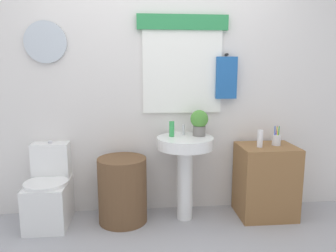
{
  "coord_description": "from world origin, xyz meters",
  "views": [
    {
      "loc": [
        -0.19,
        -2.08,
        1.43
      ],
      "look_at": [
        0.08,
        0.8,
        0.91
      ],
      "focal_mm": 35.16,
      "sensor_mm": 36.0,
      "label": 1
    }
  ],
  "objects_px": {
    "toilet": "(49,193)",
    "toothbrush_cup": "(276,140)",
    "wooden_cabinet": "(266,181)",
    "soap_bottle": "(172,129)",
    "laundry_hamper": "(122,190)",
    "pedestal_sink": "(185,158)",
    "lotion_bottle": "(260,139)",
    "potted_plant": "(199,122)"
  },
  "relations": [
    {
      "from": "laundry_hamper",
      "to": "lotion_bottle",
      "type": "bearing_deg",
      "value": -1.79
    },
    {
      "from": "laundry_hamper",
      "to": "soap_bottle",
      "type": "relative_size",
      "value": 4.27
    },
    {
      "from": "potted_plant",
      "to": "toothbrush_cup",
      "type": "height_order",
      "value": "potted_plant"
    },
    {
      "from": "pedestal_sink",
      "to": "lotion_bottle",
      "type": "bearing_deg",
      "value": -3.29
    },
    {
      "from": "pedestal_sink",
      "to": "lotion_bottle",
      "type": "height_order",
      "value": "lotion_bottle"
    },
    {
      "from": "lotion_bottle",
      "to": "toothbrush_cup",
      "type": "relative_size",
      "value": 0.87
    },
    {
      "from": "toothbrush_cup",
      "to": "laundry_hamper",
      "type": "bearing_deg",
      "value": -179.22
    },
    {
      "from": "wooden_cabinet",
      "to": "potted_plant",
      "type": "xyz_separation_m",
      "value": [
        -0.65,
        0.06,
        0.58
      ]
    },
    {
      "from": "soap_bottle",
      "to": "wooden_cabinet",
      "type": "bearing_deg",
      "value": -3.15
    },
    {
      "from": "pedestal_sink",
      "to": "wooden_cabinet",
      "type": "relative_size",
      "value": 1.14
    },
    {
      "from": "potted_plant",
      "to": "toothbrush_cup",
      "type": "relative_size",
      "value": 1.32
    },
    {
      "from": "lotion_bottle",
      "to": "potted_plant",
      "type": "bearing_deg",
      "value": 169.81
    },
    {
      "from": "toothbrush_cup",
      "to": "pedestal_sink",
      "type": "bearing_deg",
      "value": -178.69
    },
    {
      "from": "laundry_hamper",
      "to": "lotion_bottle",
      "type": "height_order",
      "value": "lotion_bottle"
    },
    {
      "from": "potted_plant",
      "to": "lotion_bottle",
      "type": "relative_size",
      "value": 1.52
    },
    {
      "from": "lotion_bottle",
      "to": "toothbrush_cup",
      "type": "bearing_deg",
      "value": 17.98
    },
    {
      "from": "potted_plant",
      "to": "pedestal_sink",
      "type": "bearing_deg",
      "value": -156.8
    },
    {
      "from": "toilet",
      "to": "wooden_cabinet",
      "type": "relative_size",
      "value": 1.07
    },
    {
      "from": "laundry_hamper",
      "to": "soap_bottle",
      "type": "bearing_deg",
      "value": 6.14
    },
    {
      "from": "lotion_bottle",
      "to": "pedestal_sink",
      "type": "bearing_deg",
      "value": 176.71
    },
    {
      "from": "soap_bottle",
      "to": "lotion_bottle",
      "type": "distance_m",
      "value": 0.83
    },
    {
      "from": "wooden_cabinet",
      "to": "laundry_hamper",
      "type": "bearing_deg",
      "value": 180.0
    },
    {
      "from": "lotion_bottle",
      "to": "toothbrush_cup",
      "type": "height_order",
      "value": "toothbrush_cup"
    },
    {
      "from": "potted_plant",
      "to": "toothbrush_cup",
      "type": "bearing_deg",
      "value": -3.08
    },
    {
      "from": "potted_plant",
      "to": "lotion_bottle",
      "type": "distance_m",
      "value": 0.59
    },
    {
      "from": "toilet",
      "to": "soap_bottle",
      "type": "height_order",
      "value": "soap_bottle"
    },
    {
      "from": "potted_plant",
      "to": "toothbrush_cup",
      "type": "xyz_separation_m",
      "value": [
        0.74,
        -0.04,
        -0.18
      ]
    },
    {
      "from": "toilet",
      "to": "soap_bottle",
      "type": "xyz_separation_m",
      "value": [
        1.14,
        0.02,
        0.58
      ]
    },
    {
      "from": "laundry_hamper",
      "to": "wooden_cabinet",
      "type": "bearing_deg",
      "value": 0.0
    },
    {
      "from": "toilet",
      "to": "toothbrush_cup",
      "type": "bearing_deg",
      "value": -0.34
    },
    {
      "from": "lotion_bottle",
      "to": "toilet",
      "type": "bearing_deg",
      "value": 177.86
    },
    {
      "from": "laundry_hamper",
      "to": "soap_bottle",
      "type": "height_order",
      "value": "soap_bottle"
    },
    {
      "from": "toilet",
      "to": "wooden_cabinet",
      "type": "bearing_deg",
      "value": -0.92
    },
    {
      "from": "pedestal_sink",
      "to": "lotion_bottle",
      "type": "xyz_separation_m",
      "value": [
        0.7,
        -0.04,
        0.18
      ]
    },
    {
      "from": "wooden_cabinet",
      "to": "lotion_bottle",
      "type": "xyz_separation_m",
      "value": [
        -0.09,
        -0.04,
        0.43
      ]
    },
    {
      "from": "lotion_bottle",
      "to": "laundry_hamper",
      "type": "bearing_deg",
      "value": 178.21
    },
    {
      "from": "pedestal_sink",
      "to": "toilet",
      "type": "bearing_deg",
      "value": 178.5
    },
    {
      "from": "wooden_cabinet",
      "to": "soap_bottle",
      "type": "height_order",
      "value": "soap_bottle"
    },
    {
      "from": "toilet",
      "to": "toothbrush_cup",
      "type": "distance_m",
      "value": 2.19
    },
    {
      "from": "laundry_hamper",
      "to": "pedestal_sink",
      "type": "relative_size",
      "value": 0.77
    },
    {
      "from": "wooden_cabinet",
      "to": "toothbrush_cup",
      "type": "relative_size",
      "value": 3.76
    },
    {
      "from": "wooden_cabinet",
      "to": "toothbrush_cup",
      "type": "bearing_deg",
      "value": 12.24
    }
  ]
}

